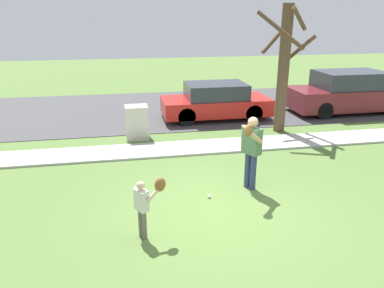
{
  "coord_description": "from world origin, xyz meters",
  "views": [
    {
      "loc": [
        -1.82,
        -6.49,
        3.77
      ],
      "look_at": [
        -0.37,
        1.22,
        1.0
      ],
      "focal_mm": 34.53,
      "sensor_mm": 36.0,
      "label": 1
    }
  ],
  "objects_px": {
    "person_adult": "(251,146)",
    "street_tree_near": "(284,65)",
    "parked_suv_maroon": "(348,93)",
    "baseball": "(209,196)",
    "parked_hatchback_red": "(216,101)",
    "utility_cabinet": "(137,122)",
    "person_child": "(146,200)"
  },
  "relations": [
    {
      "from": "baseball",
      "to": "utility_cabinet",
      "type": "xyz_separation_m",
      "value": [
        -1.33,
        4.37,
        0.5
      ]
    },
    {
      "from": "street_tree_near",
      "to": "person_adult",
      "type": "bearing_deg",
      "value": -121.3
    },
    {
      "from": "parked_hatchback_red",
      "to": "baseball",
      "type": "bearing_deg",
      "value": -105.23
    },
    {
      "from": "street_tree_near",
      "to": "parked_suv_maroon",
      "type": "distance_m",
      "value": 4.4
    },
    {
      "from": "person_child",
      "to": "street_tree_near",
      "type": "bearing_deg",
      "value": 17.21
    },
    {
      "from": "street_tree_near",
      "to": "parked_hatchback_red",
      "type": "xyz_separation_m",
      "value": [
        -1.75,
        1.93,
        -1.54
      ]
    },
    {
      "from": "parked_hatchback_red",
      "to": "parked_suv_maroon",
      "type": "distance_m",
      "value": 5.46
    },
    {
      "from": "person_child",
      "to": "baseball",
      "type": "height_order",
      "value": "person_child"
    },
    {
      "from": "person_adult",
      "to": "parked_hatchback_red",
      "type": "distance_m",
      "value": 6.02
    },
    {
      "from": "street_tree_near",
      "to": "baseball",
      "type": "bearing_deg",
      "value": -128.63
    },
    {
      "from": "street_tree_near",
      "to": "parked_hatchback_red",
      "type": "relative_size",
      "value": 1.02
    },
    {
      "from": "baseball",
      "to": "parked_suv_maroon",
      "type": "bearing_deg",
      "value": 40.98
    },
    {
      "from": "person_adult",
      "to": "parked_hatchback_red",
      "type": "xyz_separation_m",
      "value": [
        0.71,
        5.97,
        -0.38
      ]
    },
    {
      "from": "baseball",
      "to": "parked_suv_maroon",
      "type": "relative_size",
      "value": 0.02
    },
    {
      "from": "baseball",
      "to": "utility_cabinet",
      "type": "height_order",
      "value": "utility_cabinet"
    },
    {
      "from": "baseball",
      "to": "street_tree_near",
      "type": "xyz_separation_m",
      "value": [
        3.45,
        4.32,
        2.17
      ]
    },
    {
      "from": "person_child",
      "to": "utility_cabinet",
      "type": "bearing_deg",
      "value": 57.58
    },
    {
      "from": "baseball",
      "to": "parked_hatchback_red",
      "type": "xyz_separation_m",
      "value": [
        1.7,
        6.24,
        0.62
      ]
    },
    {
      "from": "parked_suv_maroon",
      "to": "utility_cabinet",
      "type": "bearing_deg",
      "value": -167.74
    },
    {
      "from": "baseball",
      "to": "parked_hatchback_red",
      "type": "bearing_deg",
      "value": 74.77
    },
    {
      "from": "person_child",
      "to": "street_tree_near",
      "type": "relative_size",
      "value": 0.28
    },
    {
      "from": "utility_cabinet",
      "to": "parked_suv_maroon",
      "type": "xyz_separation_m",
      "value": [
        8.48,
        1.84,
        0.26
      ]
    },
    {
      "from": "person_adult",
      "to": "street_tree_near",
      "type": "relative_size",
      "value": 0.41
    },
    {
      "from": "baseball",
      "to": "street_tree_near",
      "type": "height_order",
      "value": "street_tree_near"
    },
    {
      "from": "parked_hatchback_red",
      "to": "parked_suv_maroon",
      "type": "xyz_separation_m",
      "value": [
        5.46,
        -0.03,
        0.13
      ]
    },
    {
      "from": "parked_hatchback_red",
      "to": "parked_suv_maroon",
      "type": "bearing_deg",
      "value": -0.27
    },
    {
      "from": "person_adult",
      "to": "parked_suv_maroon",
      "type": "distance_m",
      "value": 8.56
    },
    {
      "from": "person_child",
      "to": "parked_hatchback_red",
      "type": "relative_size",
      "value": 0.28
    },
    {
      "from": "utility_cabinet",
      "to": "parked_suv_maroon",
      "type": "bearing_deg",
      "value": 12.26
    },
    {
      "from": "baseball",
      "to": "parked_hatchback_red",
      "type": "distance_m",
      "value": 6.5
    },
    {
      "from": "utility_cabinet",
      "to": "baseball",
      "type": "bearing_deg",
      "value": -73.09
    },
    {
      "from": "utility_cabinet",
      "to": "street_tree_near",
      "type": "height_order",
      "value": "street_tree_near"
    }
  ]
}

